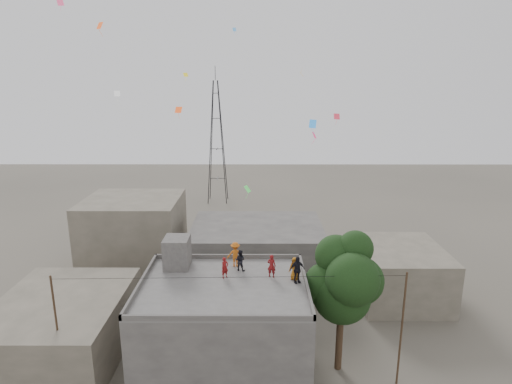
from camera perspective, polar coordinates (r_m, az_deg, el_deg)
ground at (r=29.41m, az=-4.11°, el=-22.91°), size 140.00×140.00×0.00m
main_building at (r=27.66m, az=-4.23°, el=-17.89°), size 10.00×8.00×6.10m
parapet at (r=26.09m, az=-4.36°, el=-11.95°), size 10.00×8.00×0.30m
stair_head_box at (r=28.50m, az=-10.48°, el=-7.91°), size 1.60×1.80×2.00m
neighbor_west at (r=32.55m, az=-24.43°, el=-16.06°), size 8.00×10.00×4.00m
neighbor_north at (r=40.31m, az=0.14°, el=-7.86°), size 12.00×9.00×5.00m
neighbor_northwest at (r=43.50m, az=-15.94°, el=-5.32°), size 9.00×8.00×7.00m
neighbor_east at (r=38.68m, az=18.51°, el=-10.15°), size 7.00×8.00×4.40m
tree at (r=27.14m, az=11.77°, el=-11.47°), size 4.90×4.60×9.10m
utility_line at (r=26.16m, az=-3.33°, el=-17.95°), size 20.12×0.62×7.40m
transmission_tower at (r=64.16m, az=-5.25°, el=6.61°), size 2.97×2.97×20.01m
person_red_adult at (r=26.76m, az=2.09°, el=-9.82°), size 0.61×0.48×1.47m
person_orange_child at (r=26.55m, az=5.17°, el=-10.12°), size 0.83×0.72×1.43m
person_dark_child at (r=27.66m, az=-2.14°, el=-9.09°), size 0.80×0.70×1.37m
person_dark_adult at (r=26.11m, az=5.49°, el=-10.28°), size 1.06×0.72×1.67m
person_orange_adult at (r=28.20m, az=-2.77°, el=-8.30°), size 1.09×0.66×1.66m
person_red_child at (r=26.74m, az=-4.17°, el=-10.03°), size 0.58×0.55×1.33m
kites at (r=31.24m, az=-3.20°, el=12.14°), size 19.36×15.67×12.81m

